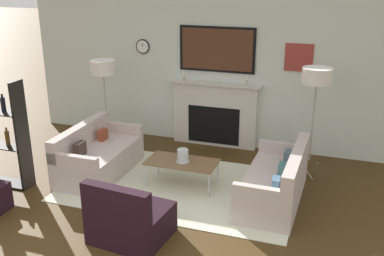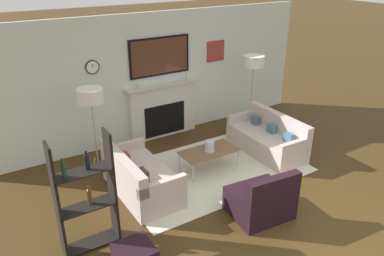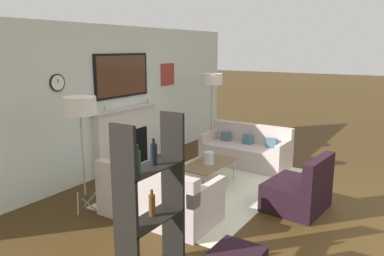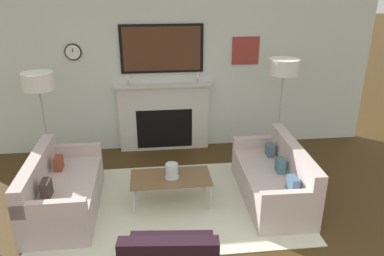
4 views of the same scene
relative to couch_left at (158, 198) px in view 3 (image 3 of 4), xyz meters
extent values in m
cube|color=silver|center=(1.43, 1.95, 1.06)|extent=(7.43, 0.07, 2.70)
cube|color=beige|center=(1.43, 1.84, 0.29)|extent=(1.57, 0.16, 1.17)
cube|color=black|center=(1.43, 1.75, 0.12)|extent=(0.97, 0.01, 0.70)
cube|color=beige|center=(1.43, 1.82, 0.90)|extent=(1.69, 0.22, 0.04)
cylinder|color=#B2AD9E|center=(0.84, 1.79, 0.97)|extent=(0.04, 0.04, 0.10)
cylinder|color=white|center=(0.84, 1.79, 1.06)|extent=(0.03, 0.03, 0.09)
cylinder|color=#B2AD9E|center=(2.02, 1.79, 0.97)|extent=(0.04, 0.04, 0.10)
cylinder|color=white|center=(2.02, 1.79, 1.06)|extent=(0.03, 0.03, 0.09)
cube|color=black|center=(1.43, 1.91, 1.50)|extent=(1.39, 0.04, 0.81)
cube|color=#4C2D1E|center=(1.43, 1.89, 1.50)|extent=(1.29, 0.01, 0.73)
cylinder|color=black|center=(-0.01, 1.91, 1.48)|extent=(0.27, 0.02, 0.27)
cylinder|color=silver|center=(-0.01, 1.89, 1.48)|extent=(0.23, 0.00, 0.23)
cube|color=black|center=(-0.01, 1.89, 1.51)|extent=(0.01, 0.00, 0.06)
cube|color=maroon|center=(2.87, 1.91, 1.44)|extent=(0.47, 0.02, 0.47)
cube|color=beige|center=(1.43, 0.00, -0.28)|extent=(3.48, 2.19, 0.01)
cube|color=#BFADA7|center=(0.04, 0.00, -0.07)|extent=(0.82, 1.61, 0.45)
cube|color=#BFADA7|center=(-0.28, 0.00, 0.33)|extent=(0.17, 1.60, 0.34)
cube|color=#BEAAA2|center=(0.04, 0.75, 0.25)|extent=(0.81, 0.10, 0.18)
cube|color=#C3AFA9|center=(0.05, -0.75, 0.25)|extent=(0.81, 0.10, 0.18)
cube|color=brown|center=(-0.08, 0.35, 0.25)|extent=(0.10, 0.19, 0.19)
cube|color=#3B2F29|center=(-0.08, -0.35, 0.26)|extent=(0.10, 0.22, 0.21)
cube|color=#BFADA7|center=(2.83, 0.00, -0.08)|extent=(0.80, 1.73, 0.41)
cube|color=#BFADA7|center=(3.13, -0.01, 0.31)|extent=(0.20, 1.71, 0.38)
cube|color=#BCAEA6|center=(2.81, -0.80, 0.21)|extent=(0.76, 0.12, 0.18)
cube|color=#BCA9A7|center=(2.84, 0.81, 0.21)|extent=(0.76, 0.12, 0.18)
cube|color=#3F617B|center=(2.93, -0.50, 0.22)|extent=(0.11, 0.19, 0.19)
cube|color=#426D75|center=(2.94, 0.00, 0.21)|extent=(0.10, 0.19, 0.18)
cube|color=#4A616D|center=(2.95, 0.50, 0.21)|extent=(0.10, 0.18, 0.18)
cube|color=black|center=(1.33, -1.49, -0.09)|extent=(0.95, 0.84, 0.40)
cube|color=black|center=(1.30, -1.80, 0.33)|extent=(0.88, 0.23, 0.42)
cube|color=brown|center=(1.44, 0.04, 0.10)|extent=(1.08, 0.56, 0.02)
cylinder|color=#B7B7BC|center=(0.94, -0.20, -0.10)|extent=(0.02, 0.02, 0.38)
cylinder|color=#B7B7BC|center=(1.94, -0.20, -0.10)|extent=(0.02, 0.02, 0.38)
cylinder|color=#B7B7BC|center=(0.94, 0.28, -0.10)|extent=(0.02, 0.02, 0.38)
cylinder|color=#B7B7BC|center=(1.94, 0.28, -0.10)|extent=(0.02, 0.02, 0.38)
cylinder|color=silver|center=(1.45, 0.04, 0.21)|extent=(0.17, 0.17, 0.20)
cylinder|color=silver|center=(1.45, 0.04, 0.16)|extent=(0.09, 0.09, 0.11)
cylinder|color=silver|center=(1.45, 0.04, 0.11)|extent=(0.19, 0.19, 0.01)
cylinder|color=#9E998E|center=(-0.27, 1.04, -0.16)|extent=(0.09, 0.23, 0.27)
cylinder|color=#9E998E|center=(-0.46, 1.08, -0.16)|extent=(0.17, 0.19, 0.27)
cylinder|color=#9E998E|center=(-0.40, 0.90, -0.16)|extent=(0.23, 0.07, 0.27)
cylinder|color=#9E998E|center=(-0.37, 1.01, 0.54)|extent=(0.02, 0.02, 1.15)
cylinder|color=white|center=(-0.37, 1.01, 1.24)|extent=(0.44, 0.44, 0.25)
cylinder|color=#9E998E|center=(3.35, 1.04, -0.15)|extent=(0.09, 0.23, 0.29)
cylinder|color=#9E998E|center=(3.16, 1.08, -0.15)|extent=(0.17, 0.19, 0.29)
cylinder|color=#9E998E|center=(3.22, 0.90, -0.15)|extent=(0.23, 0.07, 0.29)
cylinder|color=#9E998E|center=(3.24, 1.01, 0.61)|extent=(0.02, 0.02, 1.25)
cylinder|color=white|center=(3.24, 1.01, 1.35)|extent=(0.46, 0.46, 0.24)
cube|color=black|center=(-1.48, -0.79, 0.54)|extent=(0.04, 0.28, 1.66)
cube|color=black|center=(-0.74, -0.79, 0.54)|extent=(0.04, 0.28, 1.66)
cube|color=black|center=(-1.11, -0.79, 0.35)|extent=(0.77, 0.28, 0.01)
cube|color=black|center=(-1.11, -0.79, 0.88)|extent=(0.77, 0.28, 0.02)
cylinder|color=#194223|center=(-1.34, -0.83, 1.00)|extent=(0.06, 0.06, 0.22)
cylinder|color=#194223|center=(-1.34, -0.83, 1.14)|extent=(0.03, 0.03, 0.06)
cylinder|color=brown|center=(-1.05, -0.75, 0.47)|extent=(0.07, 0.07, 0.22)
cylinder|color=brown|center=(-1.05, -0.75, 0.61)|extent=(0.03, 0.03, 0.06)
cylinder|color=black|center=(-1.03, -0.77, 1.00)|extent=(0.07, 0.07, 0.21)
cylinder|color=black|center=(-1.03, -0.77, 1.13)|extent=(0.03, 0.03, 0.05)
camera|label=1|loc=(3.58, -5.81, 2.85)|focal=42.00mm
camera|label=2|loc=(-2.10, -5.01, 3.36)|focal=35.00mm
camera|label=3|loc=(-3.78, -2.96, 2.01)|focal=35.00mm
camera|label=4|loc=(1.20, -4.39, 2.61)|focal=35.00mm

